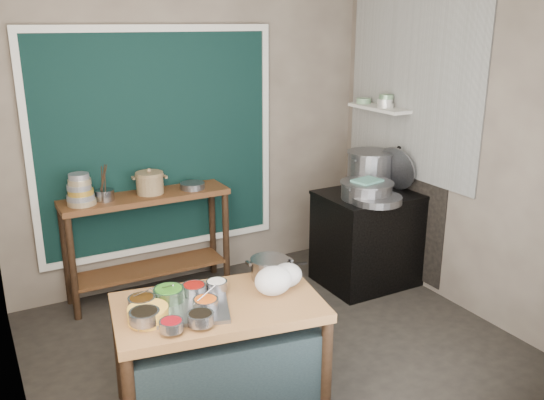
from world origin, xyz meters
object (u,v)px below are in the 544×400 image
condiment_tray (185,310)px  stock_pot (369,169)px  back_counter (149,245)px  utensil_cup (105,195)px  prep_table (220,357)px  steamer (367,190)px  saucepan (269,268)px  stove_block (369,239)px  ceramic_crock (150,184)px  yellow_basin (148,314)px

condiment_tray → stock_pot: (2.32, 1.25, 0.29)m
back_counter → utensil_cup: size_ratio=9.35×
prep_table → steamer: bearing=36.8°
prep_table → saucepan: 0.65m
stove_block → ceramic_crock: size_ratio=3.56×
utensil_cup → stove_block: bearing=-17.7°
condiment_tray → prep_table: bearing=1.2°
condiment_tray → steamer: steamer is taller
stock_pot → steamer: (-0.25, -0.29, -0.09)m
back_counter → stove_block: 2.04m
saucepan → back_counter: bearing=117.7°
saucepan → stove_block: bearing=46.2°
stove_block → condiment_tray: (-2.22, -1.08, 0.34)m
yellow_basin → condiment_tray: bearing=1.8°
condiment_tray → yellow_basin: bearing=-178.2°
back_counter → utensil_cup: 0.62m
prep_table → condiment_tray: (-0.22, -0.00, 0.39)m
yellow_basin → steamer: (2.29, 0.97, 0.16)m
utensil_cup → prep_table: bearing=-82.3°
prep_table → back_counter: (0.10, 1.80, 0.10)m
stove_block → stock_pot: (0.10, 0.17, 0.63)m
yellow_basin → prep_table: bearing=1.5°
condiment_tray → steamer: size_ratio=1.07×
utensil_cup → ceramic_crock: size_ratio=0.61×
ceramic_crock → prep_table: bearing=-94.7°
condiment_tray → ceramic_crock: 1.87m
saucepan → ceramic_crock: (-0.29, 1.64, 0.21)m
yellow_basin → utensil_cup: bearing=83.8°
back_counter → yellow_basin: bearing=-106.5°
prep_table → yellow_basin: size_ratio=5.39×
back_counter → stock_pot: size_ratio=3.28×
stock_pot → condiment_tray: bearing=-151.6°
ceramic_crock → utensil_cup: bearing=-177.6°
back_counter → ceramic_crock: (0.05, 0.00, 0.56)m
yellow_basin → stock_pot: size_ratio=0.52×
saucepan → steamer: steamer is taller
condiment_tray → steamer: 2.29m
stove_block → utensil_cup: bearing=162.3°
yellow_basin → ceramic_crock: (0.59, 1.82, 0.24)m
yellow_basin → stove_block: bearing=24.0°
back_counter → stove_block: (1.90, -0.73, -0.05)m
yellow_basin → stock_pot: bearing=26.4°
prep_table → yellow_basin: (-0.44, -0.01, 0.42)m
utensil_cup → yellow_basin: bearing=-96.2°
saucepan → condiment_tray: bearing=-149.8°
saucepan → stock_pot: stock_pot is taller
condiment_tray → yellow_basin: yellow_basin is taller
stock_pot → prep_table: bearing=-149.3°
ceramic_crock → steamer: bearing=-26.6°
condiment_tray → steamer: bearing=24.9°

